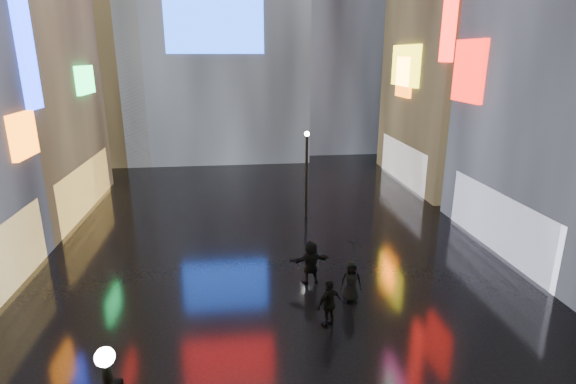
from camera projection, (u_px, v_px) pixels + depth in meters
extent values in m
plane|color=black|center=(270.00, 238.00, 24.13)|extent=(140.00, 140.00, 0.00)
cube|color=orange|center=(23.00, 135.00, 19.51)|extent=(0.25, 2.24, 1.94)
cube|color=#142FFF|center=(21.00, 17.00, 19.66)|extent=(0.25, 1.40, 8.00)
cube|color=#FFC659|center=(85.00, 187.00, 28.10)|extent=(0.20, 10.00, 3.00)
cube|color=#1CFE64|center=(85.00, 80.00, 27.99)|extent=(0.25, 3.00, 1.71)
cube|color=white|center=(499.00, 222.00, 22.12)|extent=(0.20, 9.00, 3.00)
cube|color=#FF150C|center=(469.00, 71.00, 23.94)|extent=(0.25, 2.99, 3.26)
cube|color=white|center=(403.00, 162.00, 34.46)|extent=(0.20, 9.00, 3.00)
cube|color=yellow|center=(405.00, 66.00, 32.64)|extent=(0.25, 4.92, 2.91)
cube|color=orange|center=(404.00, 77.00, 32.99)|extent=(0.25, 2.63, 2.87)
cube|color=#194CFF|center=(214.00, 21.00, 36.31)|extent=(8.00, 0.20, 5.00)
cube|color=black|center=(90.00, 12.00, 39.59)|extent=(10.00, 10.00, 26.00)
sphere|color=white|center=(105.00, 357.00, 6.76)|extent=(0.30, 0.30, 0.30)
cylinder|color=black|center=(306.00, 177.00, 26.62)|extent=(0.16, 0.16, 5.00)
sphere|color=white|center=(307.00, 134.00, 25.87)|extent=(0.30, 0.30, 0.30)
imported|color=black|center=(329.00, 304.00, 16.00)|extent=(1.15, 0.96, 1.84)
imported|color=black|center=(351.00, 281.00, 17.69)|extent=(0.91, 0.67, 1.72)
imported|color=black|center=(311.00, 262.00, 19.09)|extent=(1.83, 0.76, 1.92)
imported|color=black|center=(353.00, 251.00, 17.31)|extent=(1.40, 1.39, 0.92)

